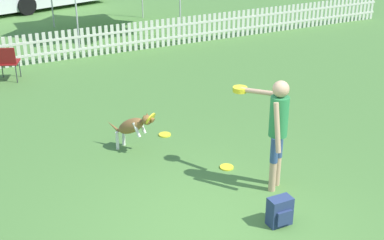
# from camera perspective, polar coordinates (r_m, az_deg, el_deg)

# --- Properties ---
(ground_plane) EXTENTS (240.00, 240.00, 0.00)m
(ground_plane) POSITION_cam_1_polar(r_m,az_deg,el_deg) (7.49, 2.97, -11.56)
(ground_plane) COLOR #4C7A38
(handler_person) EXTENTS (0.54, 1.14, 1.76)m
(handler_person) POSITION_cam_1_polar(r_m,az_deg,el_deg) (8.02, 8.95, -0.14)
(handler_person) COLOR tan
(handler_person) RESTS_ON ground_plane
(leaping_dog) EXTENTS (0.70, 0.90, 0.81)m
(leaping_dog) POSITION_cam_1_polar(r_m,az_deg,el_deg) (9.35, -6.32, -0.61)
(leaping_dog) COLOR olive
(leaping_dog) RESTS_ON ground_plane
(frisbee_near_handler) EXTENTS (0.23, 0.23, 0.02)m
(frisbee_near_handler) POSITION_cam_1_polar(r_m,az_deg,el_deg) (10.08, -2.92, -1.57)
(frisbee_near_handler) COLOR yellow
(frisbee_near_handler) RESTS_ON ground_plane
(frisbee_near_dog) EXTENTS (0.23, 0.23, 0.02)m
(frisbee_near_dog) POSITION_cam_1_polar(r_m,az_deg,el_deg) (8.97, 3.72, -5.04)
(frisbee_near_dog) COLOR yellow
(frisbee_near_dog) RESTS_ON ground_plane
(backpack_on_grass) EXTENTS (0.33, 0.24, 0.42)m
(backpack_on_grass) POSITION_cam_1_polar(r_m,az_deg,el_deg) (7.57, 9.36, -9.62)
(backpack_on_grass) COLOR navy
(backpack_on_grass) RESTS_ON ground_plane
(picket_fence) EXTENTS (21.72, 0.04, 0.81)m
(picket_fence) POSITION_cam_1_polar(r_m,az_deg,el_deg) (14.74, -13.49, 7.77)
(picket_fence) COLOR silver
(picket_fence) RESTS_ON ground_plane
(folding_chair_green_right) EXTENTS (0.65, 0.66, 0.87)m
(folding_chair_green_right) POSITION_cam_1_polar(r_m,az_deg,el_deg) (13.42, -19.18, 6.02)
(folding_chair_green_right) COLOR #333338
(folding_chair_green_right) RESTS_ON ground_plane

